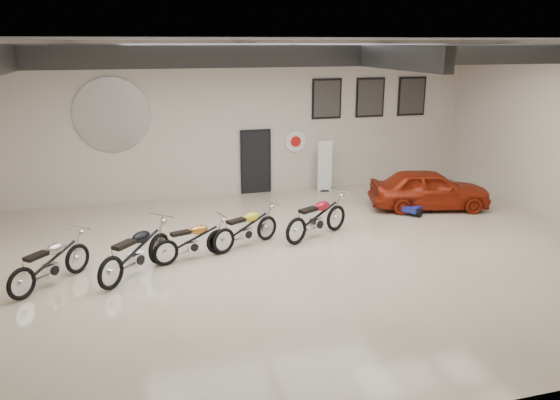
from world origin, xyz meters
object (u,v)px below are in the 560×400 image
object	(u,v)px
motorcycle_black	(136,251)
go_kart	(419,203)
motorcycle_red	(317,216)
motorcycle_gold	(192,240)
vintage_car	(429,189)
banner_stand	(325,166)
motorcycle_silver	(50,261)
motorcycle_yellow	(246,227)

from	to	relation	value
motorcycle_black	go_kart	distance (m)	8.75
motorcycle_red	go_kart	size ratio (longest dim) A/B	1.52
motorcycle_black	motorcycle_gold	distance (m)	1.43
motorcycle_red	vintage_car	size ratio (longest dim) A/B	0.61
banner_stand	motorcycle_red	world-z (taller)	banner_stand
banner_stand	motorcycle_gold	distance (m)	7.13
banner_stand	vintage_car	size ratio (longest dim) A/B	0.50
motorcycle_silver	motorcycle_black	world-z (taller)	motorcycle_black
motorcycle_black	motorcycle_gold	xyz separation A→B (m)	(1.30, 0.59, -0.09)
banner_stand	motorcycle_silver	xyz separation A→B (m)	(-8.18, -5.56, -0.35)
motorcycle_black	motorcycle_gold	world-z (taller)	motorcycle_black
motorcycle_black	motorcycle_yellow	world-z (taller)	motorcycle_black
motorcycle_gold	motorcycle_red	xyz separation A→B (m)	(3.32, 0.64, 0.08)
motorcycle_yellow	motorcycle_red	distance (m)	1.94
go_kart	vintage_car	size ratio (longest dim) A/B	0.40
motorcycle_silver	go_kart	size ratio (longest dim) A/B	1.43
motorcycle_silver	motorcycle_black	bearing A→B (deg)	-46.51
go_kart	vintage_car	distance (m)	0.60
banner_stand	motorcycle_silver	distance (m)	9.89
motorcycle_yellow	go_kart	xyz separation A→B (m)	(5.68, 1.47, -0.25)
vintage_car	banner_stand	bearing A→B (deg)	53.90
banner_stand	go_kart	bearing A→B (deg)	-52.32
motorcycle_gold	motorcycle_red	world-z (taller)	motorcycle_red
banner_stand	motorcycle_yellow	distance (m)	5.83
motorcycle_silver	motorcycle_gold	xyz separation A→B (m)	(3.04, 0.62, -0.04)
motorcycle_silver	motorcycle_black	xyz separation A→B (m)	(1.74, 0.03, 0.04)
motorcycle_red	vintage_car	world-z (taller)	vintage_car
motorcycle_black	motorcycle_red	xyz separation A→B (m)	(4.62, 1.23, -0.01)
banner_stand	motorcycle_yellow	xyz separation A→B (m)	(-3.74, -4.45, -0.38)
motorcycle_red	go_kart	xyz separation A→B (m)	(3.74, 1.31, -0.31)
vintage_car	motorcycle_yellow	bearing A→B (deg)	118.73
motorcycle_silver	motorcycle_gold	distance (m)	3.11
banner_stand	motorcycle_silver	bearing A→B (deg)	-141.06
motorcycle_silver	go_kart	distance (m)	10.44
banner_stand	motorcycle_black	xyz separation A→B (m)	(-6.43, -5.52, -0.31)
motorcycle_red	go_kart	distance (m)	3.98
motorcycle_silver	motorcycle_yellow	size ratio (longest dim) A/B	1.04
go_kart	banner_stand	bearing A→B (deg)	87.83
banner_stand	motorcycle_yellow	size ratio (longest dim) A/B	0.90
motorcycle_yellow	motorcycle_red	xyz separation A→B (m)	(1.93, 0.16, 0.05)
motorcycle_yellow	go_kart	world-z (taller)	motorcycle_yellow
go_kart	motorcycle_gold	bearing A→B (deg)	160.33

